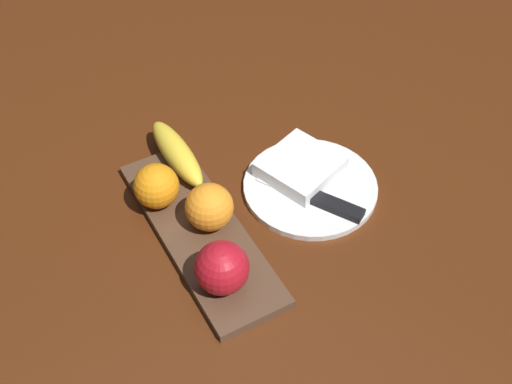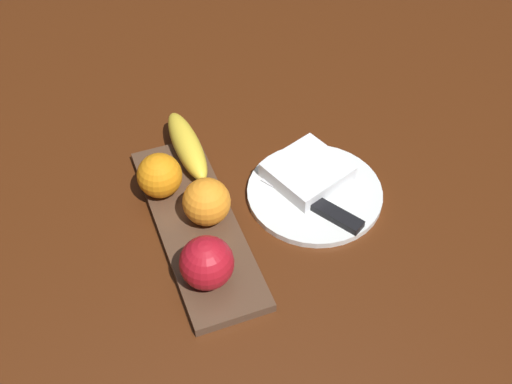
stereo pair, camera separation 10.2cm
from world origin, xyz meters
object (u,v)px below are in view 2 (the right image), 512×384
at_px(orange_near_banana, 207,202).
at_px(knife, 327,210).
at_px(fruit_tray, 195,226).
at_px(folded_napkin, 309,174).
at_px(dinner_plate, 315,193).
at_px(banana, 187,146).
at_px(orange_near_apple, 160,176).
at_px(apple, 207,263).

height_order(orange_near_banana, knife, orange_near_banana).
height_order(fruit_tray, folded_napkin, folded_napkin).
bearing_deg(folded_napkin, knife, 178.60).
relative_size(orange_near_banana, dinner_plate, 0.34).
distance_m(banana, orange_near_apple, 0.09).
distance_m(orange_near_banana, knife, 0.18).
bearing_deg(fruit_tray, orange_near_apple, 19.50).
distance_m(fruit_tray, folded_napkin, 0.20).
bearing_deg(orange_near_apple, orange_near_banana, -147.04).
distance_m(banana, dinner_plate, 0.22).
bearing_deg(folded_napkin, banana, 54.63).
xyz_separation_m(orange_near_apple, dinner_plate, (-0.08, -0.23, -0.04)).
distance_m(banana, orange_near_banana, 0.14).
relative_size(apple, knife, 0.46).
height_order(apple, dinner_plate, apple).
distance_m(banana, knife, 0.25).
bearing_deg(fruit_tray, apple, 173.39).
xyz_separation_m(banana, orange_near_apple, (-0.06, 0.06, 0.01)).
distance_m(orange_near_banana, dinner_plate, 0.18).
bearing_deg(dinner_plate, fruit_tray, 90.00).
bearing_deg(banana, apple, -11.18).
xyz_separation_m(orange_near_banana, folded_napkin, (0.02, -0.18, -0.03)).
bearing_deg(dinner_plate, banana, 48.90).
bearing_deg(orange_near_apple, fruit_tray, -160.50).
relative_size(fruit_tray, banana, 2.16).
xyz_separation_m(orange_near_apple, orange_near_banana, (-0.08, -0.05, 0.00)).
bearing_deg(knife, apple, 74.47).
distance_m(orange_near_apple, folded_napkin, 0.23).
bearing_deg(orange_near_banana, banana, -4.64).
bearing_deg(knife, dinner_plate, -33.25).
bearing_deg(orange_near_banana, orange_near_apple, 32.96).
distance_m(apple, folded_napkin, 0.25).
xyz_separation_m(fruit_tray, folded_napkin, (0.03, -0.20, 0.02)).
xyz_separation_m(apple, orange_near_apple, (0.19, 0.02, -0.00)).
relative_size(dinner_plate, folded_napkin, 1.90).
height_order(orange_near_apple, orange_near_banana, orange_near_banana).
distance_m(apple, dinner_plate, 0.24).
bearing_deg(folded_napkin, dinner_plate, 180.00).
relative_size(apple, folded_napkin, 0.67).
xyz_separation_m(banana, folded_napkin, (-0.12, -0.16, -0.01)).
relative_size(orange_near_banana, folded_napkin, 0.64).
distance_m(apple, orange_near_banana, 0.11).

